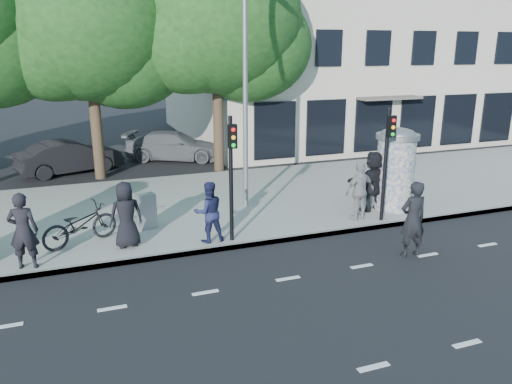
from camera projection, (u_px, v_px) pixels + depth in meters
name	position (u px, v px, depth m)	size (l,w,h in m)	color
ground	(315.00, 307.00, 10.46)	(120.00, 120.00, 0.00)	black
sidewalk	(216.00, 203.00, 17.20)	(40.00, 8.00, 0.15)	gray
curb	(256.00, 243.00, 13.64)	(40.00, 0.10, 0.16)	slate
lane_dash_near	(374.00, 367.00, 8.48)	(32.00, 0.12, 0.01)	silver
lane_dash_far	(288.00, 279.00, 11.72)	(32.00, 0.12, 0.01)	silver
ad_column_right	(395.00, 167.00, 16.00)	(1.36, 1.36, 2.65)	beige
traffic_pole_near	(232.00, 167.00, 13.06)	(0.22, 0.31, 3.40)	black
traffic_pole_far	(387.00, 154.00, 14.66)	(0.22, 0.31, 3.40)	black
street_lamp	(246.00, 62.00, 15.36)	(0.25, 0.93, 8.00)	slate
tree_near_left	(87.00, 25.00, 19.04)	(6.80, 6.80, 8.97)	#38281C
tree_center	(216.00, 20.00, 20.28)	(7.00, 7.00, 9.30)	#38281C
building	(346.00, 34.00, 30.79)	(20.30, 15.85, 12.00)	#BFB5A0
ped_a	(126.00, 215.00, 13.00)	(0.86, 0.56, 1.77)	black
ped_b	(23.00, 231.00, 11.71)	(0.68, 0.45, 1.87)	black
ped_c	(209.00, 212.00, 13.37)	(0.81, 0.63, 1.67)	#1B1F43
ped_e	(360.00, 191.00, 15.08)	(1.06, 0.60, 1.81)	gray
ped_f	(373.00, 181.00, 15.93)	(1.80, 0.65, 1.94)	black
man_road	(413.00, 219.00, 12.75)	(0.73, 0.48, 2.01)	black
bicycle	(80.00, 225.00, 13.26)	(2.08, 0.73, 1.09)	black
cabinet_left	(147.00, 211.00, 14.45)	(0.49, 0.36, 1.03)	gray
cabinet_right	(378.00, 188.00, 16.88)	(0.49, 0.36, 1.03)	slate
car_mid	(70.00, 157.00, 21.40)	(4.32, 1.51, 1.42)	black
car_right	(175.00, 146.00, 23.95)	(4.67, 1.90, 1.35)	slate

